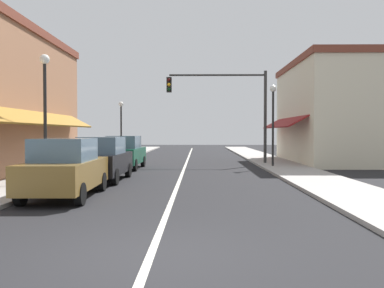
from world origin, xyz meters
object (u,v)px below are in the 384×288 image
(street_lamp_left_near, at_px, (45,97))
(street_lamp_right_mid, at_px, (273,112))
(parked_car_third_left, at_px, (124,152))
(parked_car_second_left, at_px, (102,159))
(parked_car_nearest_left, at_px, (65,168))
(traffic_signal_mast_arm, at_px, (230,100))
(street_lamp_left_far, at_px, (121,120))

(street_lamp_left_near, height_order, street_lamp_right_mid, street_lamp_left_near)
(parked_car_third_left, height_order, street_lamp_left_near, street_lamp_left_near)
(parked_car_second_left, bearing_deg, street_lamp_left_near, -140.50)
(parked_car_nearest_left, distance_m, traffic_signal_mast_arm, 14.13)
(parked_car_nearest_left, xyz_separation_m, street_lamp_left_far, (-1.67, 17.59, 2.01))
(parked_car_nearest_left, relative_size, parked_car_second_left, 1.01)
(parked_car_nearest_left, height_order, parked_car_third_left, same)
(parked_car_third_left, xyz_separation_m, street_lamp_left_near, (-1.66, -6.82, 2.36))
(parked_car_third_left, distance_m, traffic_signal_mast_arm, 7.20)
(traffic_signal_mast_arm, relative_size, street_lamp_right_mid, 1.33)
(parked_car_third_left, xyz_separation_m, traffic_signal_mast_arm, (5.87, 2.84, 3.05))
(parked_car_nearest_left, relative_size, traffic_signal_mast_arm, 0.69)
(street_lamp_left_near, bearing_deg, parked_car_nearest_left, -59.55)
(parked_car_third_left, relative_size, street_lamp_left_far, 0.98)
(traffic_signal_mast_arm, xyz_separation_m, street_lamp_right_mid, (2.18, -2.19, -0.85))
(parked_car_nearest_left, distance_m, parked_car_third_left, 9.64)
(street_lamp_right_mid, bearing_deg, parked_car_nearest_left, -128.05)
(street_lamp_left_near, bearing_deg, street_lamp_right_mid, 37.57)
(traffic_signal_mast_arm, distance_m, street_lamp_left_near, 12.27)
(parked_car_third_left, relative_size, street_lamp_right_mid, 0.91)
(parked_car_second_left, bearing_deg, street_lamp_right_mid, 37.82)
(parked_car_second_left, relative_size, traffic_signal_mast_arm, 0.68)
(parked_car_second_left, distance_m, street_lamp_left_near, 3.27)
(parked_car_third_left, distance_m, street_lamp_left_far, 8.36)
(street_lamp_right_mid, bearing_deg, street_lamp_left_near, -142.43)
(parked_car_second_left, relative_size, street_lamp_left_near, 0.86)
(street_lamp_right_mid, height_order, street_lamp_left_far, street_lamp_right_mid)
(traffic_signal_mast_arm, xyz_separation_m, street_lamp_left_near, (-7.53, -9.66, -0.69))
(parked_car_nearest_left, distance_m, street_lamp_right_mid, 13.25)
(parked_car_second_left, height_order, traffic_signal_mast_arm, traffic_signal_mast_arm)
(traffic_signal_mast_arm, bearing_deg, street_lamp_left_near, -127.95)
(street_lamp_left_far, bearing_deg, street_lamp_right_mid, -36.88)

